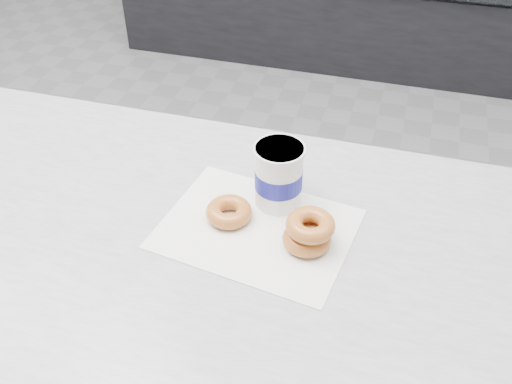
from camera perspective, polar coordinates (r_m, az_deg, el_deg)
ground at (r=2.12m, az=-3.67°, el=-10.17°), size 5.00×5.00×0.00m
counter at (r=1.44m, az=-12.45°, el=-15.99°), size 3.06×0.76×0.90m
wax_paper at (r=1.04m, az=0.08°, el=-3.69°), size 0.37×0.31×0.00m
donut_single at (r=1.05m, az=-2.73°, el=-2.00°), size 0.10×0.10×0.03m
donut_stack at (r=1.00m, az=5.29°, el=-3.99°), size 0.10×0.10×0.06m
coffee_cup at (r=1.06m, az=2.28°, el=1.68°), size 0.11×0.11×0.13m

